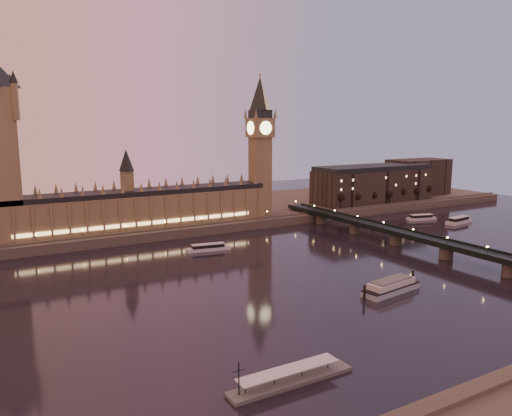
{
  "coord_description": "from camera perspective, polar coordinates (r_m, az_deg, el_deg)",
  "views": [
    {
      "loc": [
        -133.76,
        -199.23,
        74.49
      ],
      "look_at": [
        1.0,
        35.0,
        28.34
      ],
      "focal_mm": 35.0,
      "sensor_mm": 36.0,
      "label": 1
    }
  ],
  "objects": [
    {
      "name": "ground",
      "position": [
        251.26,
        3.82,
        -7.57
      ],
      "size": [
        700.0,
        700.0,
        0.0
      ],
      "primitive_type": "plane",
      "color": "black",
      "rests_on": "ground"
    },
    {
      "name": "far_embankment",
      "position": [
        405.7,
        -5.61,
        -0.5
      ],
      "size": [
        560.0,
        130.0,
        6.0
      ],
      "primitive_type": "cube",
      "color": "#423D35",
      "rests_on": "ground"
    },
    {
      "name": "palace_of_westminster",
      "position": [
        337.78,
        -13.44,
        0.43
      ],
      "size": [
        180.0,
        26.62,
        52.0
      ],
      "color": "brown",
      "rests_on": "ground"
    },
    {
      "name": "big_ben",
      "position": [
        371.35,
        0.48,
        8.07
      ],
      "size": [
        17.68,
        17.68,
        104.0
      ],
      "color": "brown",
      "rests_on": "ground"
    },
    {
      "name": "westminster_bridge",
      "position": [
        308.61,
        18.16,
        -3.71
      ],
      "size": [
        13.2,
        260.0,
        15.3
      ],
      "color": "black",
      "rests_on": "ground"
    },
    {
      "name": "city_block",
      "position": [
        468.8,
        14.89,
        2.97
      ],
      "size": [
        155.0,
        45.0,
        34.0
      ],
      "color": "black",
      "rests_on": "ground"
    },
    {
      "name": "bare_tree_0",
      "position": [
        405.93,
        9.83,
        1.08
      ],
      "size": [
        5.75,
        5.75,
        11.7
      ],
      "color": "black",
      "rests_on": "ground"
    },
    {
      "name": "bare_tree_1",
      "position": [
        416.62,
        11.59,
        1.25
      ],
      "size": [
        5.75,
        5.75,
        11.7
      ],
      "color": "black",
      "rests_on": "ground"
    },
    {
      "name": "bare_tree_2",
      "position": [
        427.68,
        13.25,
        1.4
      ],
      "size": [
        5.75,
        5.75,
        11.7
      ],
      "color": "black",
      "rests_on": "ground"
    },
    {
      "name": "bare_tree_3",
      "position": [
        439.09,
        14.83,
        1.54
      ],
      "size": [
        5.75,
        5.75,
        11.7
      ],
      "color": "black",
      "rests_on": "ground"
    },
    {
      "name": "bare_tree_4",
      "position": [
        450.82,
        16.33,
        1.68
      ],
      "size": [
        5.75,
        5.75,
        11.7
      ],
      "color": "black",
      "rests_on": "ground"
    },
    {
      "name": "bare_tree_5",
      "position": [
        462.84,
        17.75,
        1.81
      ],
      "size": [
        5.75,
        5.75,
        11.7
      ],
      "color": "black",
      "rests_on": "ground"
    },
    {
      "name": "bare_tree_6",
      "position": [
        475.14,
        19.1,
        1.93
      ],
      "size": [
        5.75,
        5.75,
        11.7
      ],
      "color": "black",
      "rests_on": "ground"
    },
    {
      "name": "cruise_boat_a",
      "position": [
        296.84,
        -5.49,
        -4.52
      ],
      "size": [
        26.36,
        9.51,
        4.13
      ],
      "rotation": [
        0.0,
        0.0,
        -0.15
      ],
      "color": "silver",
      "rests_on": "ground"
    },
    {
      "name": "cruise_boat_b",
      "position": [
        409.02,
        18.39,
        -1.03
      ],
      "size": [
        24.01,
        11.86,
        4.3
      ],
      "rotation": [
        0.0,
        0.0,
        -0.27
      ],
      "color": "silver",
      "rests_on": "ground"
    },
    {
      "name": "cruise_boat_c",
      "position": [
        404.62,
        22.16,
        -1.32
      ],
      "size": [
        25.77,
        9.94,
        5.02
      ],
      "rotation": [
        0.0,
        0.0,
        0.13
      ],
      "color": "silver",
      "rests_on": "ground"
    },
    {
      "name": "moored_barge",
      "position": [
        232.41,
        15.2,
        -8.63
      ],
      "size": [
        35.4,
        13.08,
        6.56
      ],
      "rotation": [
        0.0,
        0.0,
        0.15
      ],
      "color": "#96AFBF",
      "rests_on": "ground"
    },
    {
      "name": "pontoon_pier",
      "position": [
        153.16,
        3.98,
        -18.94
      ],
      "size": [
        40.11,
        6.68,
        10.7
      ],
      "color": "#595B5E",
      "rests_on": "ground"
    }
  ]
}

